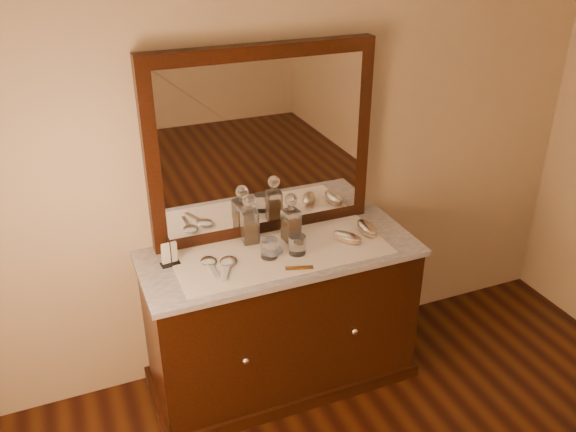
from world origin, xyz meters
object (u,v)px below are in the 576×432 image
object	(u,v)px
mirror_frame	(262,144)
napkin_rack	(169,254)
dresser_cabinet	(281,320)
hand_mirror_inner	(228,263)
hand_mirror_outer	(210,263)
brush_far	(367,228)
comb	(299,268)
decanter_right	(291,222)
brush_near	(348,237)
pin_dish	(275,250)
decanter_left	(250,224)

from	to	relation	value
mirror_frame	napkin_rack	xyz separation A→B (m)	(-0.55, -0.16, -0.44)
dresser_cabinet	hand_mirror_inner	size ratio (longest dim) A/B	6.21
mirror_frame	hand_mirror_outer	size ratio (longest dim) A/B	5.78
napkin_rack	dresser_cabinet	bearing A→B (deg)	-9.11
brush_far	comb	bearing A→B (deg)	-157.96
mirror_frame	comb	distance (m)	0.66
hand_mirror_inner	hand_mirror_outer	bearing A→B (deg)	154.25
napkin_rack	hand_mirror_inner	world-z (taller)	napkin_rack
decanter_right	brush_near	xyz separation A→B (m)	(0.27, -0.13, -0.08)
mirror_frame	napkin_rack	world-z (taller)	mirror_frame
decanter_right	brush_near	bearing A→B (deg)	-25.68
pin_dish	brush_near	size ratio (longest dim) A/B	0.45
dresser_cabinet	brush_far	size ratio (longest dim) A/B	7.92
decanter_right	brush_near	size ratio (longest dim) A/B	1.51
mirror_frame	brush_far	distance (m)	0.73
napkin_rack	hand_mirror_inner	xyz separation A→B (m)	(0.26, -0.12, -0.04)
decanter_left	hand_mirror_outer	distance (m)	0.31
hand_mirror_inner	pin_dish	bearing A→B (deg)	6.90
comb	decanter_left	distance (m)	0.38
decanter_left	brush_near	world-z (taller)	decanter_left
decanter_left	hand_mirror_outer	xyz separation A→B (m)	(-0.26, -0.14, -0.10)
mirror_frame	hand_mirror_inner	world-z (taller)	mirror_frame
comb	hand_mirror_outer	xyz separation A→B (m)	(-0.39, 0.20, 0.00)
decanter_right	hand_mirror_inner	distance (m)	0.41
decanter_left	hand_mirror_outer	bearing A→B (deg)	-151.72
pin_dish	hand_mirror_outer	bearing A→B (deg)	178.64
dresser_cabinet	hand_mirror_inner	world-z (taller)	hand_mirror_inner
pin_dish	brush_near	distance (m)	0.40
pin_dish	comb	distance (m)	0.20
decanter_right	hand_mirror_inner	world-z (taller)	decanter_right
mirror_frame	pin_dish	size ratio (longest dim) A/B	14.83
dresser_cabinet	pin_dish	size ratio (longest dim) A/B	17.31
comb	decanter_left	world-z (taller)	decanter_left
comb	hand_mirror_inner	distance (m)	0.35
decanter_left	brush_far	xyz separation A→B (m)	(0.62, -0.15, -0.08)
comb	brush_far	bearing A→B (deg)	39.24
brush_near	hand_mirror_inner	distance (m)	0.65
dresser_cabinet	hand_mirror_outer	size ratio (longest dim) A/B	6.74
hand_mirror_inner	brush_near	bearing A→B (deg)	-1.19
comb	decanter_right	distance (m)	0.31
brush_near	hand_mirror_inner	xyz separation A→B (m)	(-0.65, 0.01, -0.01)
dresser_cabinet	decanter_left	bearing A→B (deg)	127.74
mirror_frame	hand_mirror_inner	distance (m)	0.63
comb	napkin_rack	world-z (taller)	napkin_rack
decanter_right	brush_far	world-z (taller)	decanter_right
pin_dish	brush_near	world-z (taller)	brush_near
napkin_rack	hand_mirror_inner	bearing A→B (deg)	-25.16
decanter_right	brush_near	world-z (taller)	decanter_right
comb	brush_far	world-z (taller)	brush_far
brush_near	hand_mirror_inner	bearing A→B (deg)	178.81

